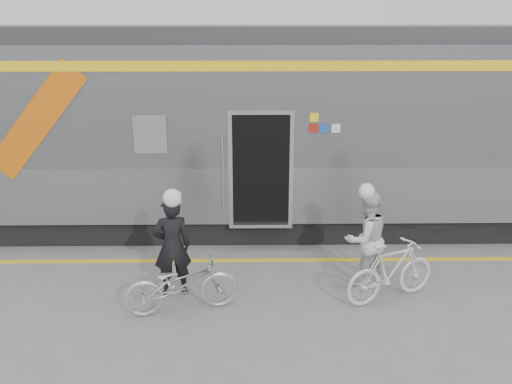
{
  "coord_description": "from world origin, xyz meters",
  "views": [
    {
      "loc": [
        0.3,
        -6.93,
        4.25
      ],
      "look_at": [
        0.42,
        1.6,
        1.5
      ],
      "focal_mm": 38.0,
      "sensor_mm": 36.0,
      "label": 1
    }
  ],
  "objects_px": {
    "man": "(172,247)",
    "bicycle_left": "(182,284)",
    "woman": "(366,239)",
    "bicycle_right": "(391,271)"
  },
  "relations": [
    {
      "from": "man",
      "to": "woman",
      "type": "xyz_separation_m",
      "value": [
        3.12,
        0.31,
        -0.01
      ]
    },
    {
      "from": "bicycle_left",
      "to": "woman",
      "type": "bearing_deg",
      "value": -87.78
    },
    {
      "from": "bicycle_left",
      "to": "woman",
      "type": "xyz_separation_m",
      "value": [
        2.92,
        0.86,
        0.35
      ]
    },
    {
      "from": "bicycle_right",
      "to": "woman",
      "type": "bearing_deg",
      "value": 4.62
    },
    {
      "from": "bicycle_right",
      "to": "bicycle_left",
      "type": "bearing_deg",
      "value": 71.42
    },
    {
      "from": "man",
      "to": "bicycle_right",
      "type": "distance_m",
      "value": 3.45
    },
    {
      "from": "bicycle_left",
      "to": "woman",
      "type": "relative_size",
      "value": 1.06
    },
    {
      "from": "woman",
      "to": "bicycle_right",
      "type": "height_order",
      "value": "woman"
    },
    {
      "from": "man",
      "to": "bicycle_left",
      "type": "xyz_separation_m",
      "value": [
        0.2,
        -0.55,
        -0.37
      ]
    },
    {
      "from": "bicycle_left",
      "to": "bicycle_right",
      "type": "relative_size",
      "value": 1.06
    }
  ]
}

